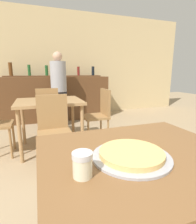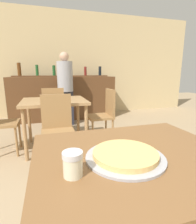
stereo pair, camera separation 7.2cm
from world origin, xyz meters
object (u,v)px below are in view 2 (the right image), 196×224
at_px(pizza_tray, 125,155).
at_px(cheese_shaker, 73,164).
at_px(chair_far_side_right, 104,112).
at_px(chair_far_side_back, 54,108).
at_px(chair_far_side_front, 58,126).
at_px(person_standing, 65,87).

xyz_separation_m(pizza_tray, cheese_shaker, (-0.26, -0.07, 0.04)).
relative_size(chair_far_side_right, pizza_tray, 2.40).
distance_m(chair_far_side_right, pizza_tray, 2.12).
height_order(chair_far_side_back, cheese_shaker, chair_far_side_back).
bearing_deg(cheese_shaker, chair_far_side_back, 89.46).
height_order(pizza_tray, cheese_shaker, cheese_shaker).
relative_size(chair_far_side_front, cheese_shaker, 8.92).
bearing_deg(chair_far_side_right, person_standing, -157.78).
height_order(chair_far_side_front, chair_far_side_right, same).
relative_size(chair_far_side_back, chair_far_side_right, 1.00).
relative_size(chair_far_side_back, person_standing, 0.56).
relative_size(chair_far_side_back, cheese_shaker, 8.92).
distance_m(pizza_tray, cheese_shaker, 0.27).
distance_m(chair_far_side_back, cheese_shaker, 2.68).
bearing_deg(pizza_tray, person_standing, 88.80).
relative_size(chair_far_side_right, person_standing, 0.56).
height_order(chair_far_side_right, person_standing, person_standing).
xyz_separation_m(chair_far_side_right, cheese_shaker, (-0.83, -2.09, 0.30)).
bearing_deg(chair_far_side_front, cheese_shaker, -90.95).
height_order(chair_far_side_back, person_standing, person_standing).
relative_size(chair_far_side_right, cheese_shaker, 8.92).
xyz_separation_m(chair_far_side_right, person_standing, (-0.50, 1.24, 0.34)).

